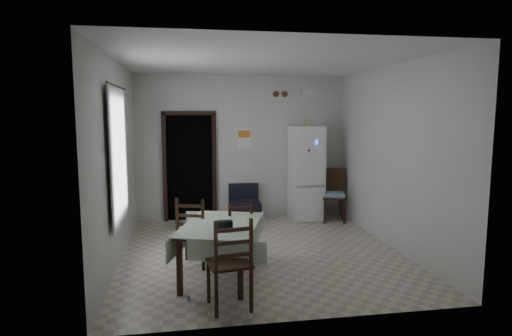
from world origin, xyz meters
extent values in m
plane|color=#C0B09D|center=(0.00, 0.00, 0.00)|extent=(4.50, 4.50, 0.00)
cube|color=black|center=(-1.05, 2.46, 1.05)|extent=(0.90, 0.45, 2.10)
cube|color=black|center=(-1.54, 2.22, 1.05)|extent=(0.08, 0.10, 2.18)
cube|color=black|center=(-0.56, 2.22, 1.05)|extent=(0.08, 0.10, 2.18)
cube|color=black|center=(-1.05, 2.22, 2.14)|extent=(1.06, 0.10, 0.08)
cube|color=silver|center=(-2.15, -0.20, 1.55)|extent=(0.10, 1.20, 1.60)
cube|color=beige|center=(-2.04, -0.20, 1.55)|extent=(0.02, 1.45, 1.85)
cylinder|color=black|center=(-2.03, -0.20, 2.50)|extent=(0.02, 1.60, 0.02)
cube|color=white|center=(0.05, 2.24, 1.62)|extent=(0.28, 0.02, 0.40)
cube|color=orange|center=(0.05, 2.23, 1.72)|extent=(0.24, 0.01, 0.14)
cube|color=beige|center=(0.15, 2.24, 1.10)|extent=(0.08, 0.02, 0.12)
cylinder|color=brown|center=(0.70, 2.23, 2.52)|extent=(0.12, 0.03, 0.12)
cylinder|color=brown|center=(0.88, 2.23, 2.52)|extent=(0.12, 0.03, 0.12)
cube|color=white|center=(1.35, 2.21, 2.55)|extent=(0.25, 0.07, 0.09)
cone|color=tan|center=(1.24, 1.84, 1.97)|extent=(0.22, 0.22, 0.17)
cube|color=black|center=(-0.68, -1.28, 0.79)|extent=(0.19, 0.12, 0.12)
camera|label=1|loc=(-1.14, -6.31, 2.14)|focal=30.00mm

